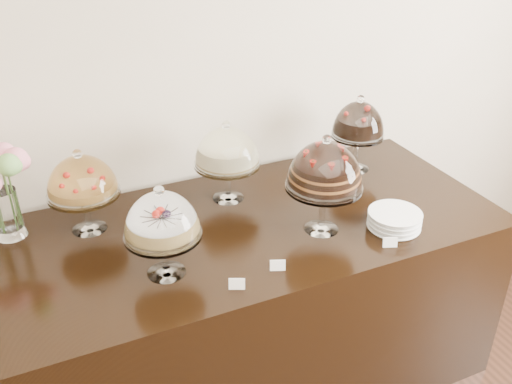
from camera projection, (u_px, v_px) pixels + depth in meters
name	position (u px, v px, depth m)	size (l,w,h in m)	color
wall_back	(227.00, 53.00, 2.69)	(5.00, 0.04, 3.00)	beige
display_counter	(252.00, 302.00, 2.72)	(2.20, 1.00, 0.90)	black
cake_stand_sugar_sponge	(162.00, 220.00, 2.07)	(0.29, 0.29, 0.38)	white
cake_stand_choco_layer	(325.00, 169.00, 2.32)	(0.32, 0.32, 0.44)	white
cake_stand_cheesecake	(227.00, 150.00, 2.57)	(0.31, 0.31, 0.39)	white
cake_stand_dark_choco	(359.00, 123.00, 2.84)	(0.27, 0.27, 0.40)	white
cake_stand_fruit_tart	(82.00, 180.00, 2.35)	(0.30, 0.30, 0.38)	white
plate_stack	(394.00, 220.00, 2.45)	(0.22, 0.22, 0.07)	white
price_card_left	(237.00, 284.00, 2.09)	(0.06, 0.01, 0.04)	white
price_card_right	(390.00, 242.00, 2.33)	(0.06, 0.01, 0.04)	white
price_card_extra	(278.00, 265.00, 2.19)	(0.06, 0.01, 0.04)	white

